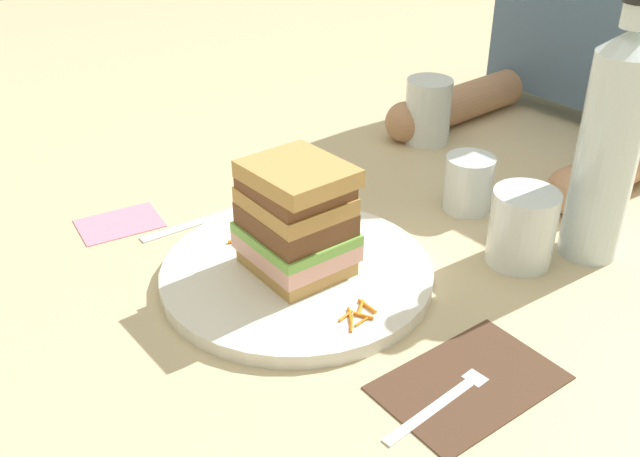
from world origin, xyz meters
The scene contains 26 objects.
ground_plane centered at (0.00, 0.00, 0.00)m, with size 3.00×3.00×0.00m, color #C6B289.
main_plate centered at (0.00, -0.03, 0.01)m, with size 0.30×0.30×0.02m, color white.
sandwich centered at (0.00, -0.03, 0.08)m, with size 0.11×0.10×0.13m.
carrot_shred_0 centered at (-0.08, -0.02, 0.02)m, with size 0.00×0.00×0.02m, color orange.
carrot_shred_1 centered at (-0.10, -0.02, 0.02)m, with size 0.00×0.00×0.03m, color orange.
carrot_shred_2 centered at (-0.11, -0.02, 0.02)m, with size 0.00×0.00×0.03m, color orange.
carrot_shred_3 centered at (-0.08, -0.04, 0.02)m, with size 0.00×0.00×0.03m, color orange.
carrot_shred_4 centered at (-0.09, -0.02, 0.02)m, with size 0.00×0.00×0.02m, color orange.
carrot_shred_5 centered at (-0.09, -0.01, 0.02)m, with size 0.00×0.00×0.02m, color orange.
carrot_shred_6 centered at (-0.07, -0.03, 0.02)m, with size 0.00×0.00×0.02m, color orange.
carrot_shred_7 centered at (-0.10, -0.04, 0.02)m, with size 0.00×0.00×0.02m, color orange.
carrot_shred_8 centered at (0.10, -0.02, 0.02)m, with size 0.00×0.00×0.03m, color orange.
carrot_shred_9 centered at (0.12, -0.04, 0.02)m, with size 0.00×0.00×0.02m, color orange.
carrot_shred_10 centered at (0.10, -0.04, 0.02)m, with size 0.00×0.00×0.02m, color orange.
carrot_shred_11 centered at (0.11, -0.05, 0.02)m, with size 0.00×0.00×0.03m, color orange.
carrot_shred_12 centered at (0.10, -0.02, 0.02)m, with size 0.00×0.00×0.03m, color orange.
carrot_shred_13 centered at (0.10, -0.04, 0.02)m, with size 0.00×0.00×0.02m, color orange.
carrot_shred_14 centered at (0.11, -0.03, 0.02)m, with size 0.00×0.00×0.02m, color orange.
napkin_dark centered at (0.23, -0.01, 0.00)m, with size 0.11×0.17×0.00m, color #4C3323.
fork centered at (0.23, -0.03, 0.00)m, with size 0.02×0.17×0.00m.
knife centered at (-0.18, -0.03, 0.00)m, with size 0.03×0.20×0.00m.
juice_glass centered at (0.13, 0.19, 0.04)m, with size 0.07×0.07×0.09m.
water_bottle centered at (0.17, 0.27, 0.14)m, with size 0.07×0.07×0.30m.
empty_tumbler_0 centered at (-0.17, 0.36, 0.05)m, with size 0.07×0.07×0.10m, color silver.
empty_tumbler_1 centered at (0.01, 0.24, 0.04)m, with size 0.06×0.06×0.07m, color silver.
napkin_pink centered at (-0.24, -0.12, 0.00)m, with size 0.07×0.10×0.00m, color pink.
Camera 1 is at (0.53, -0.43, 0.46)m, focal length 41.34 mm.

